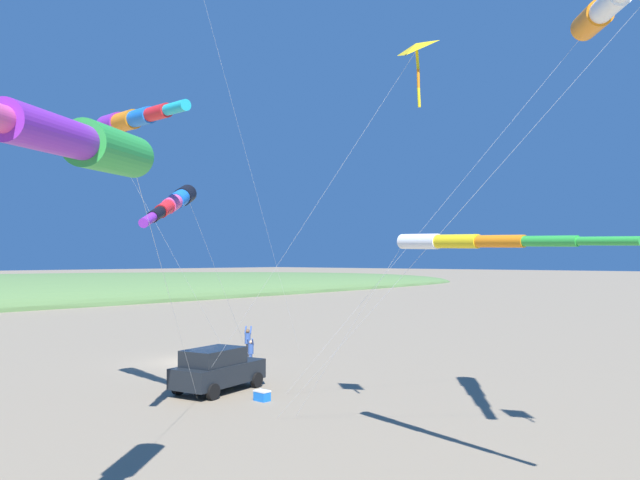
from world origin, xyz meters
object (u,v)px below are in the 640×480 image
at_px(cooler_box, 262,395).
at_px(kite_windsock_rainbow_low_near, 609,5).
at_px(parked_car, 217,369).
at_px(kite_windsock_blue_topmost, 80,142).
at_px(kite_windsock_long_streamer_left, 469,241).
at_px(person_adult_flyer, 248,340).
at_px(kite_delta_striped_overhead, 415,50).
at_px(kite_windsock_magenta_far_left, 174,203).
at_px(kite_windsock_red_high_left, 131,120).
at_px(person_child_green_jacket, 251,351).

bearing_deg(cooler_box, kite_windsock_rainbow_low_near, 7.81).
height_order(parked_car, kite_windsock_blue_topmost, kite_windsock_blue_topmost).
distance_m(cooler_box, kite_windsock_long_streamer_left, 12.10).
xyz_separation_m(person_adult_flyer, kite_delta_striped_overhead, (17.04, -8.35, 11.18)).
xyz_separation_m(kite_delta_striped_overhead, kite_windsock_magenta_far_left, (-8.65, -2.76, -4.43)).
xyz_separation_m(person_adult_flyer, kite_windsock_blue_topmost, (17.26, -19.41, 6.76)).
relative_size(kite_windsock_long_streamer_left, kite_windsock_red_high_left, 1.07).
relative_size(person_adult_flyer, kite_windsock_blue_topmost, 0.12).
height_order(cooler_box, kite_delta_striped_overhead, kite_delta_striped_overhead).
distance_m(kite_delta_striped_overhead, kite_windsock_magenta_far_left, 10.10).
xyz_separation_m(kite_windsock_long_streamer_left, kite_windsock_rainbow_low_near, (2.43, 3.91, 6.92)).
height_order(kite_delta_striped_overhead, kite_windsock_long_streamer_left, kite_delta_striped_overhead).
xyz_separation_m(kite_delta_striped_overhead, kite_windsock_long_streamer_left, (2.48, -1.24, -6.02)).
xyz_separation_m(parked_car, person_child_green_jacket, (-3.83, 5.37, -0.15)).
xyz_separation_m(parked_car, cooler_box, (2.74, 0.04, -0.74)).
relative_size(person_child_green_jacket, kite_windsock_red_high_left, 0.13).
relative_size(person_child_green_jacket, kite_windsock_rainbow_low_near, 0.09).
bearing_deg(parked_car, kite_windsock_rainbow_low_near, 6.60).
bearing_deg(kite_windsock_magenta_far_left, parked_car, 118.31).
bearing_deg(cooler_box, kite_windsock_long_streamer_left, -11.77).
height_order(cooler_box, kite_windsock_long_streamer_left, kite_windsock_long_streamer_left).
bearing_deg(kite_windsock_long_streamer_left, kite_windsock_red_high_left, -168.25).
height_order(person_child_green_jacket, kite_windsock_blue_topmost, kite_windsock_blue_topmost).
relative_size(person_adult_flyer, kite_delta_striped_overhead, 0.14).
distance_m(parked_car, kite_windsock_red_high_left, 10.89).
height_order(person_adult_flyer, person_child_green_jacket, person_adult_flyer).
height_order(kite_windsock_blue_topmost, kite_windsock_rainbow_low_near, kite_windsock_rainbow_low_near).
bearing_deg(kite_windsock_rainbow_low_near, kite_windsock_blue_topmost, -108.86).
relative_size(cooler_box, kite_delta_striped_overhead, 0.05).
distance_m(kite_windsock_magenta_far_left, kite_windsock_red_high_left, 3.46).
distance_m(kite_windsock_magenta_far_left, kite_windsock_rainbow_low_near, 15.55).
relative_size(cooler_box, kite_windsock_long_streamer_left, 0.05).
distance_m(person_adult_flyer, kite_windsock_blue_topmost, 26.84).
bearing_deg(kite_windsock_blue_topmost, person_adult_flyer, 131.65).
bearing_deg(person_adult_flyer, kite_windsock_rainbow_low_near, -14.51).
bearing_deg(cooler_box, kite_windsock_magenta_far_left, -102.01).
bearing_deg(cooler_box, person_adult_flyer, 140.99).
distance_m(kite_delta_striped_overhead, kite_windsock_blue_topmost, 11.91).
xyz_separation_m(person_adult_flyer, person_child_green_jacket, (2.60, -2.11, -0.14)).
relative_size(kite_delta_striped_overhead, kite_windsock_blue_topmost, 0.87).
xyz_separation_m(parked_car, kite_windsock_long_streamer_left, (13.09, -2.11, 5.15)).
height_order(kite_windsock_long_streamer_left, kite_windsock_rainbow_low_near, kite_windsock_rainbow_low_near).
bearing_deg(person_child_green_jacket, kite_delta_striped_overhead, -23.39).
distance_m(parked_car, kite_windsock_magenta_far_left, 7.91).
bearing_deg(kite_windsock_long_streamer_left, kite_windsock_blue_topmost, -102.98).
xyz_separation_m(kite_windsock_long_streamer_left, kite_windsock_blue_topmost, (-2.26, -9.82, 1.60)).
bearing_deg(kite_windsock_magenta_far_left, kite_windsock_rainbow_low_near, 21.84).
bearing_deg(kite_windsock_rainbow_low_near, kite_windsock_magenta_far_left, -158.16).
relative_size(kite_delta_striped_overhead, kite_windsock_magenta_far_left, 1.16).
relative_size(kite_delta_striped_overhead, kite_windsock_red_high_left, 1.11).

